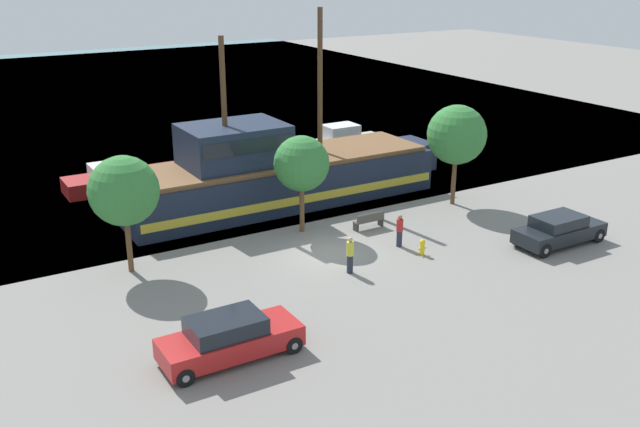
% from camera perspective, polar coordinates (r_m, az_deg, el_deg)
% --- Properties ---
extents(ground_plane, '(160.00, 160.00, 0.00)m').
position_cam_1_polar(ground_plane, '(33.11, 0.67, -3.18)').
color(ground_plane, gray).
extents(water_surface, '(80.00, 80.00, 0.00)m').
position_cam_1_polar(water_surface, '(72.94, -17.83, 8.66)').
color(water_surface, slate).
rests_on(water_surface, ground).
extents(pirate_ship, '(18.97, 4.91, 10.46)m').
position_cam_1_polar(pirate_ship, '(39.42, -3.70, 3.20)').
color(pirate_ship, '#192338').
rests_on(pirate_ship, water_surface).
extents(moored_boat_dockside, '(6.86, 2.26, 1.59)m').
position_cam_1_polar(moored_boat_dockside, '(43.80, -15.53, 2.73)').
color(moored_boat_dockside, maroon).
rests_on(moored_boat_dockside, water_surface).
extents(moored_boat_outer, '(5.75, 2.18, 2.09)m').
position_cam_1_polar(moored_boat_outer, '(49.79, 1.98, 5.67)').
color(moored_boat_outer, '#B7B2A8').
rests_on(moored_boat_outer, water_surface).
extents(parked_car_curb_front, '(4.63, 1.86, 1.46)m').
position_cam_1_polar(parked_car_curb_front, '(35.72, 18.58, -1.25)').
color(parked_car_curb_front, black).
rests_on(parked_car_curb_front, ground_plane).
extents(parked_car_curb_mid, '(4.85, 1.93, 1.56)m').
position_cam_1_polar(parked_car_curb_mid, '(24.73, -7.27, -9.85)').
color(parked_car_curb_mid, '#B21E1E').
rests_on(parked_car_curb_mid, ground_plane).
extents(fire_hydrant, '(0.42, 0.25, 0.76)m').
position_cam_1_polar(fire_hydrant, '(33.11, 8.19, -2.63)').
color(fire_hydrant, yellow).
rests_on(fire_hydrant, ground_plane).
extents(bench_promenade_east, '(1.63, 0.45, 0.85)m').
position_cam_1_polar(bench_promenade_east, '(35.98, 3.96, -0.57)').
color(bench_promenade_east, '#4C4742').
rests_on(bench_promenade_east, ground_plane).
extents(pedestrian_walking_near, '(0.32, 0.32, 1.59)m').
position_cam_1_polar(pedestrian_walking_near, '(33.79, 6.39, -1.37)').
color(pedestrian_walking_near, '#232838').
rests_on(pedestrian_walking_near, ground_plane).
extents(pedestrian_walking_far, '(0.32, 0.32, 1.67)m').
position_cam_1_polar(pedestrian_walking_far, '(30.81, 2.42, -3.32)').
color(pedestrian_walking_far, '#232838').
rests_on(pedestrian_walking_far, ground_plane).
extents(tree_row_east, '(3.00, 3.00, 5.19)m').
position_cam_1_polar(tree_row_east, '(31.07, -15.43, 1.74)').
color(tree_row_east, brown).
rests_on(tree_row_east, ground_plane).
extents(tree_row_mideast, '(2.73, 2.73, 4.88)m').
position_cam_1_polar(tree_row_mideast, '(34.61, -1.48, 3.99)').
color(tree_row_mideast, brown).
rests_on(tree_row_mideast, ground_plane).
extents(tree_row_midwest, '(3.22, 3.22, 5.54)m').
position_cam_1_polar(tree_row_midwest, '(39.32, 10.88, 6.20)').
color(tree_row_midwest, brown).
rests_on(tree_row_midwest, ground_plane).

